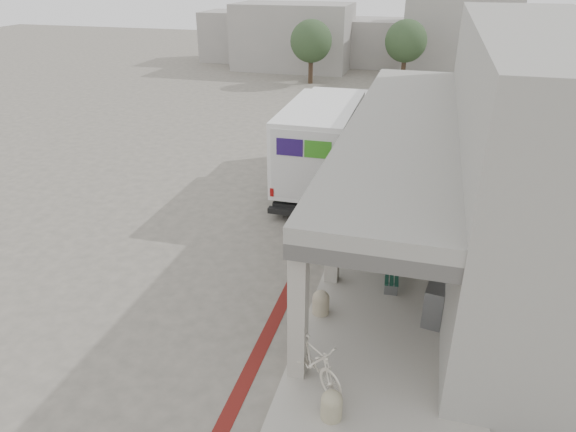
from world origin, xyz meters
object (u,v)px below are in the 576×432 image
(utility_cabinet, at_px, (434,306))
(bicycle_cream, at_px, (314,361))
(fedex_truck, at_px, (325,140))
(bench, at_px, (392,272))

(utility_cabinet, distance_m, bicycle_cream, 3.77)
(fedex_truck, height_order, bench, fedex_truck)
(bench, bearing_deg, fedex_truck, 112.41)
(utility_cabinet, xyz_separation_m, bicycle_cream, (-2.50, -2.82, 0.04))
(bench, bearing_deg, utility_cabinet, -59.04)
(fedex_truck, bearing_deg, bicycle_cream, -79.89)
(bench, height_order, utility_cabinet, utility_cabinet)
(fedex_truck, xyz_separation_m, bench, (3.53, -7.16, -1.49))
(utility_cabinet, bearing_deg, fedex_truck, 126.71)
(utility_cabinet, bearing_deg, bicycle_cream, -122.81)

